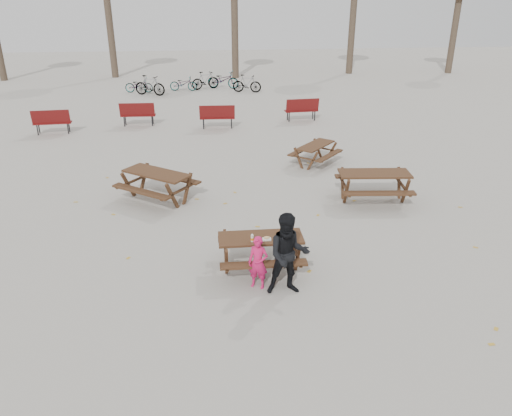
{
  "coord_description": "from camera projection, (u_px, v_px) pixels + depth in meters",
  "views": [
    {
      "loc": [
        -1.04,
        -9.36,
        5.67
      ],
      "look_at": [
        0.0,
        1.0,
        1.0
      ],
      "focal_mm": 35.0,
      "sensor_mm": 36.0,
      "label": 1
    }
  ],
  "objects": [
    {
      "name": "bicycle_row",
      "position": [
        194.0,
        83.0,
        28.84
      ],
      "size": [
        7.83,
        2.88,
        1.09
      ],
      "color": "black",
      "rests_on": "ground"
    },
    {
      "name": "picnic_table_north",
      "position": [
        157.0,
        186.0,
        14.21
      ],
      "size": [
        2.52,
        2.44,
        0.84
      ],
      "primitive_type": null,
      "rotation": [
        0.0,
        0.0,
        -0.65
      ],
      "color": "#381D14",
      "rests_on": "ground"
    },
    {
      "name": "bread_roll",
      "position": [
        267.0,
        237.0,
        10.44
      ],
      "size": [
        0.14,
        0.06,
        0.05
      ],
      "primitive_type": "ellipsoid",
      "color": "tan",
      "rests_on": "food_tray"
    },
    {
      "name": "adult",
      "position": [
        288.0,
        255.0,
        9.73
      ],
      "size": [
        0.85,
        0.67,
        1.72
      ],
      "primitive_type": "imported",
      "rotation": [
        0.0,
        0.0,
        -0.02
      ],
      "color": "black",
      "rests_on": "ground"
    },
    {
      "name": "park_bench_row",
      "position": [
        180.0,
        115.0,
        21.58
      ],
      "size": [
        12.23,
        1.74,
        1.03
      ],
      "color": "maroon",
      "rests_on": "ground"
    },
    {
      "name": "picnic_table_east",
      "position": [
        373.0,
        187.0,
        14.17
      ],
      "size": [
        2.11,
        1.76,
        0.85
      ],
      "primitive_type": null,
      "rotation": [
        0.0,
        0.0,
        -0.09
      ],
      "color": "#381D14",
      "rests_on": "ground"
    },
    {
      "name": "fallen_leaves",
      "position": [
        269.0,
        218.0,
        13.23
      ],
      "size": [
        11.0,
        11.0,
        0.01
      ],
      "primitive_type": null,
      "color": "#BA8F2C",
      "rests_on": "ground"
    },
    {
      "name": "picnic_table_far",
      "position": [
        315.0,
        154.0,
        17.13
      ],
      "size": [
        2.03,
        2.06,
        0.69
      ],
      "primitive_type": null,
      "rotation": [
        0.0,
        0.0,
        0.85
      ],
      "color": "#381D14",
      "rests_on": "ground"
    },
    {
      "name": "ground",
      "position": [
        261.0,
        268.0,
        10.91
      ],
      "size": [
        80.0,
        80.0,
        0.0
      ],
      "primitive_type": "plane",
      "color": "gray",
      "rests_on": "ground"
    },
    {
      "name": "soda_bottle",
      "position": [
        252.0,
        238.0,
        10.38
      ],
      "size": [
        0.07,
        0.07,
        0.17
      ],
      "color": "silver",
      "rests_on": "main_picnic_table"
    },
    {
      "name": "food_tray",
      "position": [
        267.0,
        239.0,
        10.46
      ],
      "size": [
        0.18,
        0.11,
        0.03
      ],
      "primitive_type": "cube",
      "color": "white",
      "rests_on": "main_picnic_table"
    },
    {
      "name": "child",
      "position": [
        258.0,
        263.0,
        10.02
      ],
      "size": [
        0.48,
        0.41,
        1.13
      ],
      "primitive_type": "imported",
      "rotation": [
        0.0,
        0.0,
        -0.39
      ],
      "color": "#D31A5A",
      "rests_on": "ground"
    },
    {
      "name": "main_picnic_table",
      "position": [
        261.0,
        245.0,
        10.67
      ],
      "size": [
        1.8,
        1.45,
        0.78
      ],
      "color": "#381D14",
      "rests_on": "ground"
    }
  ]
}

